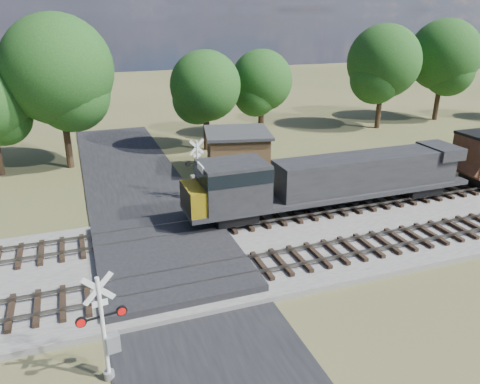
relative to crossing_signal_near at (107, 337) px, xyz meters
name	(u,v)px	position (x,y,z in m)	size (l,w,h in m)	color
ground	(171,267)	(3.49, 6.64, -1.72)	(160.00, 160.00, 0.00)	#4C4E2A
ballast_bed	(343,230)	(13.49, 7.14, -1.57)	(140.00, 10.00, 0.30)	gray
road	(171,266)	(3.49, 6.64, -1.68)	(7.00, 60.00, 0.08)	black
crossing_panel	(169,257)	(3.49, 7.14, -1.40)	(7.00, 9.00, 0.62)	#262628
track_near	(245,268)	(6.61, 4.64, -1.31)	(140.00, 2.60, 0.33)	black
track_far	(214,225)	(6.61, 9.64, -1.31)	(140.00, 2.60, 0.33)	black
crossing_signal_near	(107,337)	(0.00, 0.00, 0.00)	(1.66, 0.40, 4.13)	silver
crossing_signal_far	(197,175)	(7.01, 14.80, 0.00)	(1.65, 0.41, 4.12)	silver
equipment_shed	(237,152)	(11.37, 19.05, -0.05)	(5.77, 5.77, 3.29)	#4D3821
treeline	(186,74)	(9.47, 26.89, 4.92)	(80.92, 12.23, 11.76)	black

